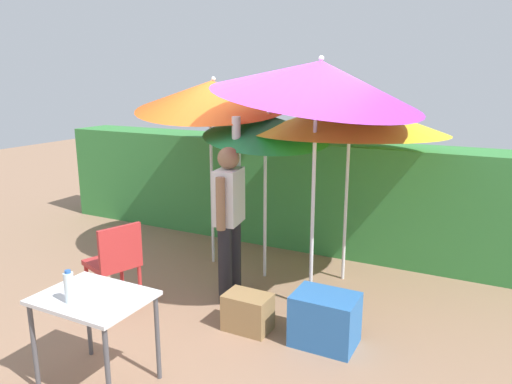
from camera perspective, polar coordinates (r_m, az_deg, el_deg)
The scene contains 12 objects.
ground_plane at distance 5.14m, azimuth -1.57°, elevation -12.72°, with size 24.00×24.00×0.00m, color #937056.
hedge_row at distance 6.56m, azimuth 6.57°, elevation -0.22°, with size 8.00×0.70×1.44m, color #38843D.
umbrella_rainbow at distance 5.27m, azimuth 11.03°, elevation 8.78°, with size 2.09×2.09×2.09m.
umbrella_orange at distance 4.52m, azimuth 7.44°, elevation 13.04°, with size 2.02×1.99×2.63m.
umbrella_yellow at distance 5.27m, azimuth 1.32°, elevation 7.80°, with size 1.43×1.42×2.02m.
umbrella_navy at distance 5.71m, azimuth -5.27°, elevation 11.44°, with size 1.83×1.83×2.40m.
person_vendor at distance 4.88m, azimuth -3.19°, elevation -2.40°, with size 0.28×0.56×1.88m.
chair_plastic at distance 4.98m, azimuth -16.36°, elevation -7.79°, with size 0.56×0.56×0.89m.
cooler_box at distance 4.34m, azimuth 8.18°, elevation -14.74°, with size 0.55×0.40×0.46m, color #2D6BB7.
crate_cardboard at distance 4.54m, azimuth -0.99°, elevation -14.05°, with size 0.42×0.29×0.34m, color #9E7A4C.
folding_table at distance 3.80m, azimuth -18.68°, elevation -12.77°, with size 0.80×0.60×0.72m.
bottle_water at distance 3.68m, azimuth -21.29°, elevation -10.47°, with size 0.07×0.07×0.24m.
Camera 1 is at (2.23, -4.03, 2.28)m, focal length 33.71 mm.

